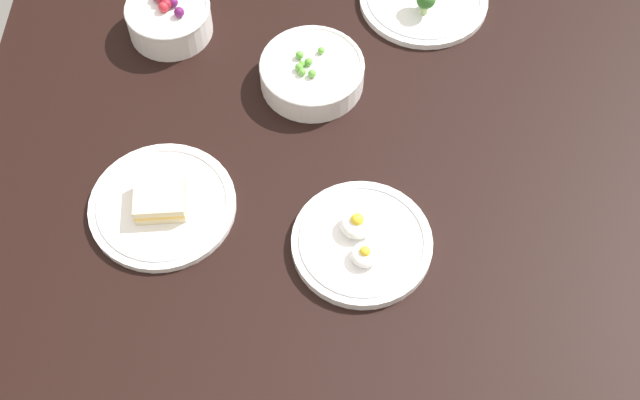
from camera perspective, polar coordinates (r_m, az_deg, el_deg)
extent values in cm
cube|color=black|center=(128.66, 0.00, -0.93)|extent=(120.67, 111.99, 4.00)
cylinder|color=white|center=(123.07, 2.85, -2.95)|extent=(20.70, 20.70, 1.59)
torus|color=#B7B7BC|center=(122.37, 2.87, -2.77)|extent=(18.72, 18.72, 0.50)
ellipsoid|color=white|center=(120.01, 3.06, -3.74)|extent=(4.07, 4.07, 2.24)
sphere|color=yellow|center=(119.12, 3.08, -3.51)|extent=(1.63, 1.63, 1.63)
ellipsoid|color=white|center=(122.13, 2.52, -1.64)|extent=(4.95, 4.95, 2.72)
sphere|color=yellow|center=(121.08, 2.54, -1.35)|extent=(1.98, 1.98, 1.98)
cylinder|color=white|center=(148.86, -10.18, 11.95)|extent=(14.30, 14.30, 5.46)
torus|color=white|center=(146.93, -10.34, 12.68)|extent=(14.53, 14.53, 0.80)
sphere|color=#59144C|center=(146.56, -9.93, 13.08)|extent=(1.63, 1.63, 1.63)
sphere|color=maroon|center=(146.29, -10.39, 12.94)|extent=(1.85, 1.85, 1.85)
sphere|color=maroon|center=(147.12, -10.12, 13.20)|extent=(1.41, 1.41, 1.41)
sphere|color=#59144C|center=(144.71, -9.54, 12.46)|extent=(1.75, 1.75, 1.75)
sphere|color=#B2232D|center=(145.96, -10.57, 12.76)|extent=(1.79, 1.79, 1.79)
cylinder|color=white|center=(128.57, -10.64, -0.39)|extent=(22.18, 22.18, 1.17)
torus|color=#B7B7BC|center=(128.07, -10.68, -0.25)|extent=(20.02, 20.02, 0.50)
cube|color=beige|center=(127.57, -10.72, -0.11)|extent=(7.75, 8.10, 1.20)
cube|color=#E5B24C|center=(126.73, -10.79, 0.12)|extent=(7.75, 8.10, 0.80)
cube|color=beige|center=(125.90, -10.86, 0.36)|extent=(7.75, 8.10, 1.20)
cylinder|color=white|center=(139.31, -0.55, 8.55)|extent=(17.08, 17.08, 4.36)
torus|color=white|center=(137.66, -0.55, 9.13)|extent=(17.20, 17.20, 0.80)
sphere|color=#599E38|center=(135.95, -1.22, 8.69)|extent=(1.26, 1.26, 1.26)
sphere|color=#599E38|center=(135.63, -0.53, 8.58)|extent=(1.36, 1.36, 1.36)
sphere|color=#599E38|center=(137.25, -0.78, 9.36)|extent=(1.34, 1.34, 1.34)
sphere|color=#599E38|center=(138.96, 0.08, 10.12)|extent=(1.17, 1.17, 1.17)
sphere|color=#599E38|center=(137.16, -1.23, 9.23)|extent=(1.10, 1.10, 1.10)
sphere|color=#599E38|center=(136.54, -1.43, 9.00)|extent=(1.35, 1.35, 1.35)
sphere|color=#599E38|center=(138.22, -1.39, 9.82)|extent=(1.38, 1.38, 1.38)
cylinder|color=#9EBC72|center=(150.92, 7.10, 13.28)|extent=(1.15, 1.15, 2.94)
cylinder|color=#9EBC72|center=(150.21, 7.11, 12.75)|extent=(1.18, 1.18, 2.02)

